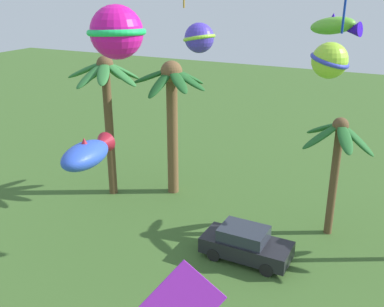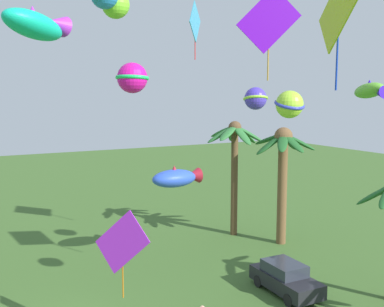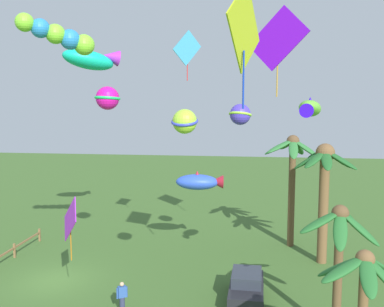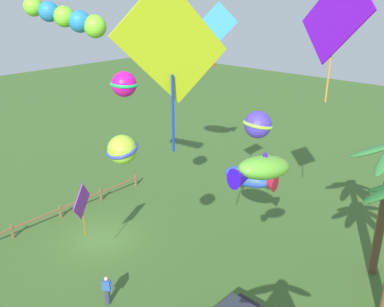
{
  "view_description": "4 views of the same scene",
  "coord_description": "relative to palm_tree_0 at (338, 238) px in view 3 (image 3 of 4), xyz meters",
  "views": [
    {
      "loc": [
        6.38,
        -5.38,
        11.41
      ],
      "look_at": [
        0.14,
        7.48,
        5.99
      ],
      "focal_mm": 41.82,
      "sensor_mm": 36.0,
      "label": 1
    },
    {
      "loc": [
        17.94,
        -3.38,
        9.72
      ],
      "look_at": [
        -0.74,
        6.64,
        6.98
      ],
      "focal_mm": 42.95,
      "sensor_mm": 36.0,
      "label": 2
    },
    {
      "loc": [
        22.42,
        10.95,
        10.1
      ],
      "look_at": [
        -0.27,
        7.86,
        7.44
      ],
      "focal_mm": 40.35,
      "sensor_mm": 36.0,
      "label": 3
    },
    {
      "loc": [
        12.7,
        19.04,
        14.47
      ],
      "look_at": [
        -1.06,
        6.71,
        7.27
      ],
      "focal_mm": 38.37,
      "sensor_mm": 36.0,
      "label": 4
    }
  ],
  "objects": [
    {
      "name": "kite_diamond_0",
      "position": [
        -5.82,
        -7.34,
        8.73
      ],
      "size": [
        1.49,
        1.4,
        2.81
      ],
      "color": "#3796BD"
    },
    {
      "name": "kite_ball_5",
      "position": [
        0.26,
        -6.56,
        4.93
      ],
      "size": [
        1.22,
        1.23,
        1.06
      ],
      "color": "#A4DD34"
    },
    {
      "name": "kite_ball_9",
      "position": [
        -3.82,
        -11.33,
        5.98
      ],
      "size": [
        1.94,
        1.94,
        1.24
      ],
      "color": "#E3139B"
    },
    {
      "name": "ground_plane",
      "position": [
        -4.0,
        -14.73,
        -4.4
      ],
      "size": [
        120.0,
        120.0,
        0.0
      ],
      "primitive_type": "plane",
      "color": "#3D6028"
    },
    {
      "name": "kite_tube_3",
      "position": [
        -2.31,
        -13.22,
        9.04
      ],
      "size": [
        2.7,
        3.22,
        1.84
      ],
      "color": "#7FDA2F"
    },
    {
      "name": "kite_diamond_1",
      "position": [
        -1.63,
        -12.67,
        -0.11
      ],
      "size": [
        1.96,
        1.46,
        3.32
      ],
      "color": "#A828D6"
    },
    {
      "name": "kite_diamond_6",
      "position": [
        -6.63,
        -2.33,
        9.24
      ],
      "size": [
        1.47,
        3.36,
        5.04
      ],
      "color": "#680DC7"
    },
    {
      "name": "palm_tree_0",
      "position": [
        0.0,
        0.0,
        0.0
      ],
      "size": [
        3.49,
        3.5,
        5.86
      ],
      "color": "brown",
      "rests_on": "ground"
    },
    {
      "name": "kite_ball_4",
      "position": [
        -4.97,
        -4.34,
        5.11
      ],
      "size": [
        1.61,
        1.61,
        1.13
      ],
      "color": "#4836C3"
    },
    {
      "name": "parked_car_0",
      "position": [
        -2.9,
        -3.85,
        -3.65
      ],
      "size": [
        3.94,
        1.82,
        1.51
      ],
      "color": "black",
      "rests_on": "ground"
    },
    {
      "name": "kite_fish_10",
      "position": [
        -0.49,
        -1.3,
        5.48
      ],
      "size": [
        2.23,
        1.36,
        0.95
      ],
      "color": "#60B332"
    },
    {
      "name": "kite_fish_2",
      "position": [
        -8.65,
        -6.94,
        0.7
      ],
      "size": [
        1.69,
        3.16,
        1.25
      ],
      "color": "blue"
    },
    {
      "name": "palm_tree_1",
      "position": [
        -9.03,
        0.85,
        1.16
      ],
      "size": [
        4.25,
        3.92,
        7.64
      ],
      "color": "brown",
      "rests_on": "ground"
    },
    {
      "name": "kite_diamond_8",
      "position": [
        0.17,
        -4.1,
        8.69
      ],
      "size": [
        3.48,
        1.32,
        5.11
      ],
      "color": "#AFC31A"
    },
    {
      "name": "kite_fish_7",
      "position": [
        -8.94,
        -14.09,
        8.56
      ],
      "size": [
        3.28,
        3.96,
        1.76
      ],
      "color": "#10C19C"
    },
    {
      "name": "palm_tree_2",
      "position": [
        4.76,
        -0.18,
        -0.13
      ],
      "size": [
        3.24,
        2.91,
        5.54
      ],
      "color": "brown",
      "rests_on": "ground"
    },
    {
      "name": "palm_tree_3",
      "position": [
        -12.09,
        -0.84,
        1.63
      ],
      "size": [
        4.13,
        3.98,
        7.93
      ],
      "color": "brown",
      "rests_on": "ground"
    },
    {
      "name": "spectator_0",
      "position": [
        -0.74,
        -9.78,
        -3.59
      ],
      "size": [
        0.4,
        0.48,
        1.59
      ],
      "color": "#2D3351",
      "rests_on": "ground"
    }
  ]
}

